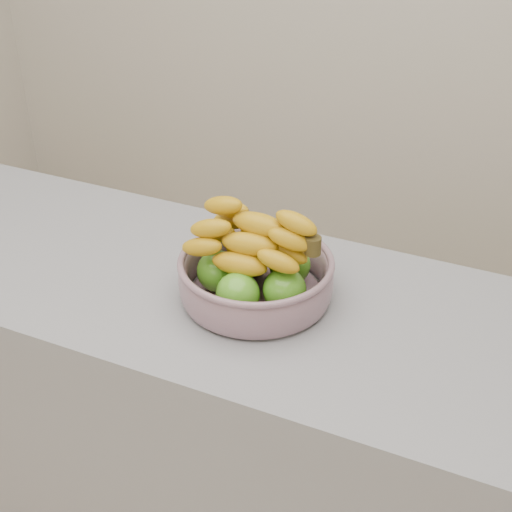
% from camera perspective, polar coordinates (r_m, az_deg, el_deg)
% --- Properties ---
extents(counter, '(2.00, 0.60, 0.90)m').
position_cam_1_polar(counter, '(1.83, -4.19, -13.84)').
color(counter, gray).
rests_on(counter, ground).
extents(fruit_bowl, '(0.32, 0.32, 0.20)m').
position_cam_1_polar(fruit_bowl, '(1.45, -0.01, -1.28)').
color(fruit_bowl, '#8C93A8').
rests_on(fruit_bowl, counter).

